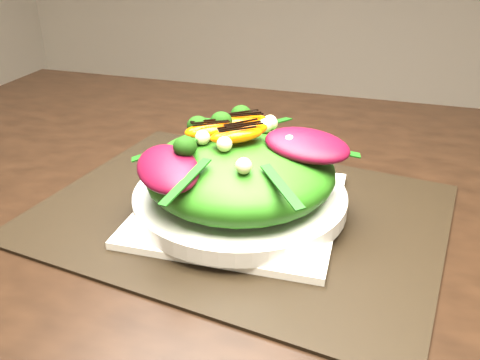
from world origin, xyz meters
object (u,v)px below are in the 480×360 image
(dining_table, at_px, (343,214))
(orange_segment, at_px, (246,127))
(placemat, at_px, (240,212))
(salad_bowl, at_px, (240,198))
(plate_base, at_px, (240,208))
(lettuce_mound, at_px, (240,171))

(dining_table, height_order, orange_segment, dining_table)
(placemat, height_order, salad_bowl, salad_bowl)
(placemat, bearing_deg, plate_base, 0.00)
(dining_table, bearing_deg, lettuce_mound, -150.02)
(salad_bowl, bearing_deg, dining_table, 29.98)
(dining_table, relative_size, orange_segment, 25.58)
(salad_bowl, height_order, lettuce_mound, lettuce_mound)
(plate_base, relative_size, orange_segment, 3.88)
(dining_table, distance_m, plate_base, 0.15)
(plate_base, bearing_deg, orange_segment, 91.62)
(dining_table, distance_m, lettuce_mound, 0.16)
(salad_bowl, xyz_separation_m, orange_segment, (-0.00, 0.03, 0.08))
(placemat, xyz_separation_m, orange_segment, (-0.00, 0.03, 0.10))
(dining_table, relative_size, salad_bowl, 6.07)
(placemat, distance_m, salad_bowl, 0.02)
(plate_base, height_order, salad_bowl, salad_bowl)
(lettuce_mound, bearing_deg, plate_base, 0.00)
(lettuce_mound, height_order, orange_segment, orange_segment)
(dining_table, xyz_separation_m, placemat, (-0.12, -0.07, 0.02))
(placemat, bearing_deg, orange_segment, 91.62)
(dining_table, xyz_separation_m, orange_segment, (-0.12, -0.04, 0.13))
(plate_base, relative_size, salad_bowl, 0.92)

